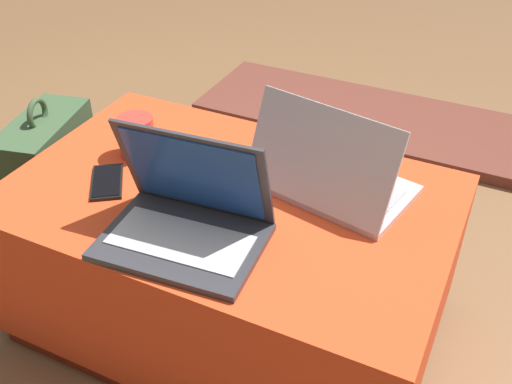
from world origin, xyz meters
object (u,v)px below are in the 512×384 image
coffee_mug (138,137)px  backpack (52,185)px  laptop_far (329,176)px  laptop_near (186,218)px  cell_phone (107,182)px

coffee_mug → backpack: bearing=175.8°
backpack → coffee_mug: bearing=72.9°
laptop_far → backpack: size_ratio=0.79×
laptop_near → laptop_far: 0.35m
laptop_near → laptop_far: (0.21, 0.28, -0.00)m
backpack → coffee_mug: (0.37, -0.03, 0.28)m
laptop_far → coffee_mug: laptop_far is taller
backpack → laptop_near: bearing=55.7°
cell_phone → coffee_mug: (-0.00, 0.14, 0.05)m
laptop_far → coffee_mug: 0.49m
laptop_near → cell_phone: 0.29m
laptop_far → coffee_mug: size_ratio=2.96×
cell_phone → backpack: bearing=121.3°
laptop_far → cell_phone: 0.52m
laptop_near → backpack: size_ratio=0.70×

